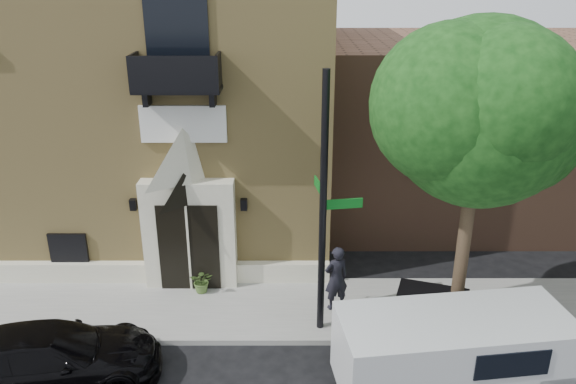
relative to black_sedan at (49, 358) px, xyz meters
name	(u,v)px	position (x,y,z in m)	size (l,w,h in m)	color
ground	(217,346)	(3.53, 1.37, -0.71)	(120.00, 120.00, 0.00)	black
sidewalk	(259,309)	(4.53, 2.87, -0.63)	(42.00, 3.00, 0.15)	gray
church	(152,94)	(0.54, 9.32, 3.93)	(12.20, 11.01, 9.30)	tan
neighbour_building	(558,126)	(15.53, 10.37, 2.49)	(18.00, 8.00, 6.40)	brown
street_tree_left	(484,112)	(9.56, 1.72, 5.16)	(4.97, 4.38, 7.77)	#38281C
black_sedan	(49,358)	(0.00, 0.00, 0.00)	(1.98, 4.88, 1.42)	black
cargo_van	(461,352)	(9.01, -0.34, 0.41)	(5.12, 2.58, 2.00)	silver
street_sign	(324,208)	(6.16, 1.99, 2.76)	(1.13, 1.04, 6.60)	black
fire_hydrant	(428,321)	(8.81, 1.57, -0.12)	(0.51, 0.41, 0.89)	maroon
dumpster	(431,312)	(8.92, 1.78, 0.01)	(1.93, 1.47, 1.12)	#103D1E
planter	(202,281)	(2.88, 3.65, -0.20)	(0.64, 0.56, 0.71)	#4E6C30
pedestrian_near	(336,278)	(6.60, 2.83, 0.36)	(0.67, 0.44, 1.84)	black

